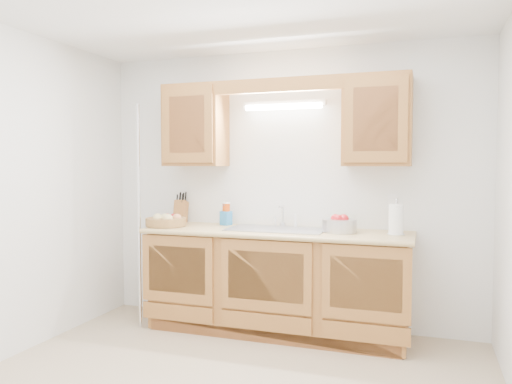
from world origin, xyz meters
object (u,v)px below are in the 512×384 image
at_px(fruit_basket, 166,221).
at_px(apple_bowl, 339,224).
at_px(paper_towel, 396,220).
at_px(knife_block, 181,211).

relative_size(fruit_basket, apple_bowl, 1.16).
bearing_deg(paper_towel, fruit_basket, -177.77).
distance_m(fruit_basket, knife_block, 0.30).
bearing_deg(paper_towel, knife_block, 173.96).
xyz_separation_m(fruit_basket, apple_bowl, (1.57, 0.11, 0.01)).
distance_m(knife_block, paper_towel, 2.04).
distance_m(paper_towel, apple_bowl, 0.46).
bearing_deg(apple_bowl, fruit_basket, -175.99).
height_order(fruit_basket, apple_bowl, apple_bowl).
relative_size(knife_block, apple_bowl, 0.93).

